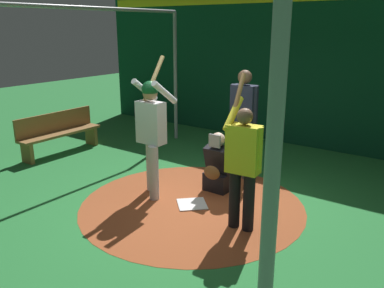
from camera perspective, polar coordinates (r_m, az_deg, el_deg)
The scene contains 11 objects.
ground_plane at distance 6.04m, azimuth 0.00°, elevation -8.68°, with size 27.01×27.01×0.00m, color #287A38.
dirt_circle at distance 6.04m, azimuth 0.00°, elevation -8.65°, with size 3.33×3.33×0.01m, color #9E4C28.
home_plate at distance 6.03m, azimuth 0.00°, elevation -8.57°, with size 0.42×0.42×0.01m, color white.
batter at distance 6.07m, azimuth -5.82°, elevation 2.43°, with size 0.68×0.49×2.14m.
catcher at distance 6.42m, azimuth 3.77°, elevation -3.44°, with size 0.58×0.40×0.97m.
umpire at distance 6.82m, azimuth 7.36°, elevation 3.68°, with size 0.24×0.49×1.88m.
visitor at distance 5.08m, azimuth 7.30°, elevation -2.40°, with size 0.54×0.52×1.99m.
back_wall at distance 9.08m, azimuth 15.31°, elevation 10.24°, with size 0.22×11.01×3.30m.
cage_frame at distance 5.49m, azimuth 0.00°, elevation 11.00°, with size 5.62×5.03×2.90m.
bench at distance 8.76m, azimuth -18.49°, elevation 1.65°, with size 1.82×0.36×0.85m.
baseball_0 at distance 6.94m, azimuth 5.26°, elevation -4.89°, with size 0.07×0.07×0.07m, color white.
Camera 1 is at (4.42, 3.20, 2.57)m, focal length 37.31 mm.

